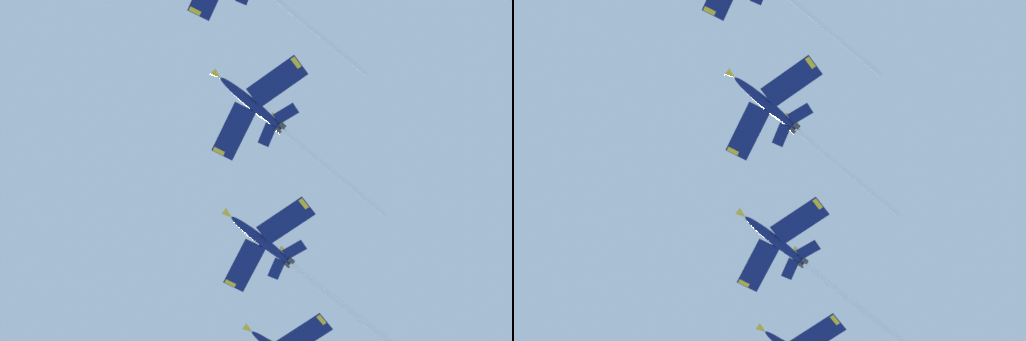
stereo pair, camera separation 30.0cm
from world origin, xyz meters
TOP-DOWN VIEW (x-y plane):
  - jet_second at (19.61, 34.80)m, footprint 24.71×26.86m
  - jet_third at (17.81, 58.85)m, footprint 26.41×28.74m

SIDE VIEW (x-z plane):
  - jet_third at x=17.81m, z-range 149.87..157.75m
  - jet_second at x=19.61m, z-range 153.04..161.20m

